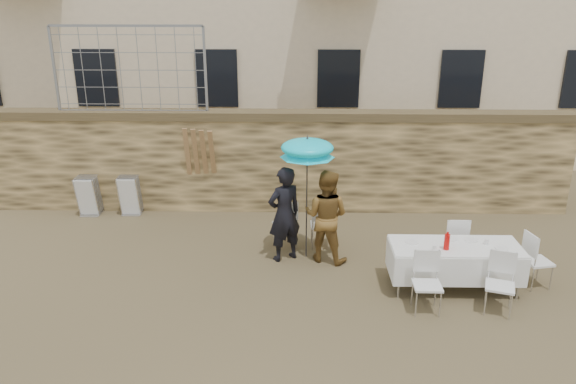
{
  "coord_description": "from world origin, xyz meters",
  "views": [
    {
      "loc": [
        0.59,
        -6.91,
        4.68
      ],
      "look_at": [
        0.4,
        2.2,
        1.4
      ],
      "focal_mm": 35.0,
      "sensor_mm": 36.0,
      "label": 1
    }
  ],
  "objects_px": {
    "table_chair_back": "(454,241)",
    "couple_chair_right": "(322,223)",
    "table_chair_front_left": "(427,284)",
    "chair_stack_right": "(132,193)",
    "man_suit": "(284,214)",
    "couple_chair_left": "(285,223)",
    "table_chair_side": "(538,260)",
    "table_chair_front_right": "(500,285)",
    "umbrella": "(307,151)",
    "soda_bottle": "(447,242)",
    "banquet_table": "(456,248)",
    "chair_stack_left": "(91,193)",
    "woman_dress": "(326,216)"
  },
  "relations": [
    {
      "from": "table_chair_side",
      "to": "chair_stack_right",
      "type": "xyz_separation_m",
      "value": [
        -7.67,
        3.14,
        -0.02
      ]
    },
    {
      "from": "table_chair_back",
      "to": "chair_stack_right",
      "type": "bearing_deg",
      "value": -20.44
    },
    {
      "from": "man_suit",
      "to": "woman_dress",
      "type": "relative_size",
      "value": 1.03
    },
    {
      "from": "man_suit",
      "to": "table_chair_back",
      "type": "distance_m",
      "value": 3.06
    },
    {
      "from": "chair_stack_left",
      "to": "table_chair_front_left",
      "type": "bearing_deg",
      "value": -31.26
    },
    {
      "from": "table_chair_back",
      "to": "couple_chair_right",
      "type": "bearing_deg",
      "value": -18.0
    },
    {
      "from": "woman_dress",
      "to": "couple_chair_right",
      "type": "distance_m",
      "value": 0.67
    },
    {
      "from": "chair_stack_left",
      "to": "table_chair_front_right",
      "type": "bearing_deg",
      "value": -27.48
    },
    {
      "from": "couple_chair_right",
      "to": "table_chair_back",
      "type": "distance_m",
      "value": 2.45
    },
    {
      "from": "table_chair_front_left",
      "to": "chair_stack_right",
      "type": "height_order",
      "value": "table_chair_front_left"
    },
    {
      "from": "table_chair_front_right",
      "to": "table_chair_back",
      "type": "distance_m",
      "value": 1.58
    },
    {
      "from": "woman_dress",
      "to": "man_suit",
      "type": "bearing_deg",
      "value": 22.22
    },
    {
      "from": "table_chair_side",
      "to": "chair_stack_left",
      "type": "distance_m",
      "value": 9.12
    },
    {
      "from": "couple_chair_left",
      "to": "table_chair_front_left",
      "type": "distance_m",
      "value": 3.21
    },
    {
      "from": "umbrella",
      "to": "woman_dress",
      "type": "bearing_deg",
      "value": -15.95
    },
    {
      "from": "couple_chair_left",
      "to": "couple_chair_right",
      "type": "height_order",
      "value": "same"
    },
    {
      "from": "man_suit",
      "to": "couple_chair_right",
      "type": "height_order",
      "value": "man_suit"
    },
    {
      "from": "couple_chair_left",
      "to": "chair_stack_right",
      "type": "distance_m",
      "value": 3.83
    },
    {
      "from": "table_chair_front_right",
      "to": "chair_stack_left",
      "type": "xyz_separation_m",
      "value": [
        -7.67,
        3.99,
        -0.02
      ]
    },
    {
      "from": "banquet_table",
      "to": "soda_bottle",
      "type": "xyz_separation_m",
      "value": [
        -0.2,
        -0.15,
        0.17
      ]
    },
    {
      "from": "man_suit",
      "to": "table_chair_front_left",
      "type": "height_order",
      "value": "man_suit"
    },
    {
      "from": "couple_chair_left",
      "to": "couple_chair_right",
      "type": "relative_size",
      "value": 1.0
    },
    {
      "from": "table_chair_back",
      "to": "soda_bottle",
      "type": "bearing_deg",
      "value": 67.37
    },
    {
      "from": "woman_dress",
      "to": "chair_stack_right",
      "type": "height_order",
      "value": "woman_dress"
    },
    {
      "from": "man_suit",
      "to": "couple_chair_left",
      "type": "height_order",
      "value": "man_suit"
    },
    {
      "from": "table_chair_front_right",
      "to": "banquet_table",
      "type": "bearing_deg",
      "value": 142.28
    },
    {
      "from": "umbrella",
      "to": "couple_chair_left",
      "type": "xyz_separation_m",
      "value": [
        -0.4,
        0.45,
        -1.55
      ]
    },
    {
      "from": "table_chair_side",
      "to": "chair_stack_right",
      "type": "height_order",
      "value": "table_chair_side"
    },
    {
      "from": "couple_chair_right",
      "to": "table_chair_front_left",
      "type": "height_order",
      "value": "same"
    },
    {
      "from": "chair_stack_right",
      "to": "table_chair_front_left",
      "type": "bearing_deg",
      "value": -35.13
    },
    {
      "from": "table_chair_front_left",
      "to": "umbrella",
      "type": "bearing_deg",
      "value": 135.07
    },
    {
      "from": "woman_dress",
      "to": "banquet_table",
      "type": "relative_size",
      "value": 0.82
    },
    {
      "from": "couple_chair_right",
      "to": "table_chair_back",
      "type": "xyz_separation_m",
      "value": [
        2.32,
        -0.76,
        0.0
      ]
    },
    {
      "from": "umbrella",
      "to": "soda_bottle",
      "type": "distance_m",
      "value": 2.8
    },
    {
      "from": "couple_chair_left",
      "to": "table_chair_front_right",
      "type": "xyz_separation_m",
      "value": [
        3.32,
        -2.31,
        0.0
      ]
    },
    {
      "from": "man_suit",
      "to": "couple_chair_left",
      "type": "bearing_deg",
      "value": -120.69
    },
    {
      "from": "soda_bottle",
      "to": "table_chair_side",
      "type": "relative_size",
      "value": 0.27
    },
    {
      "from": "banquet_table",
      "to": "soda_bottle",
      "type": "distance_m",
      "value": 0.3
    },
    {
      "from": "table_chair_front_right",
      "to": "table_chair_side",
      "type": "bearing_deg",
      "value": 61.95
    },
    {
      "from": "woman_dress",
      "to": "chair_stack_right",
      "type": "relative_size",
      "value": 1.87
    },
    {
      "from": "table_chair_side",
      "to": "couple_chair_right",
      "type": "bearing_deg",
      "value": 55.1
    },
    {
      "from": "banquet_table",
      "to": "table_chair_front_left",
      "type": "xyz_separation_m",
      "value": [
        -0.6,
        -0.75,
        -0.25
      ]
    },
    {
      "from": "table_chair_back",
      "to": "table_chair_side",
      "type": "height_order",
      "value": "same"
    },
    {
      "from": "couple_chair_left",
      "to": "table_chair_side",
      "type": "distance_m",
      "value": 4.47
    },
    {
      "from": "couple_chair_right",
      "to": "table_chair_front_right",
      "type": "bearing_deg",
      "value": 136.85
    },
    {
      "from": "man_suit",
      "to": "soda_bottle",
      "type": "height_order",
      "value": "man_suit"
    },
    {
      "from": "couple_chair_right",
      "to": "table_chair_side",
      "type": "relative_size",
      "value": 1.0
    },
    {
      "from": "couple_chair_left",
      "to": "couple_chair_right",
      "type": "bearing_deg",
      "value": 162.19
    },
    {
      "from": "chair_stack_left",
      "to": "man_suit",
      "type": "bearing_deg",
      "value": -27.1
    },
    {
      "from": "man_suit",
      "to": "couple_chair_right",
      "type": "bearing_deg",
      "value": -172.53
    }
  ]
}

